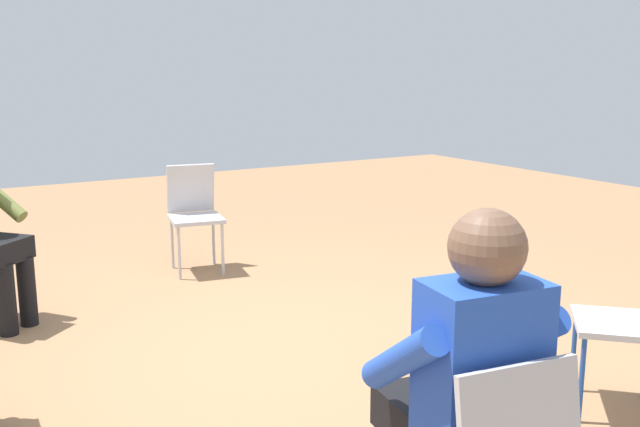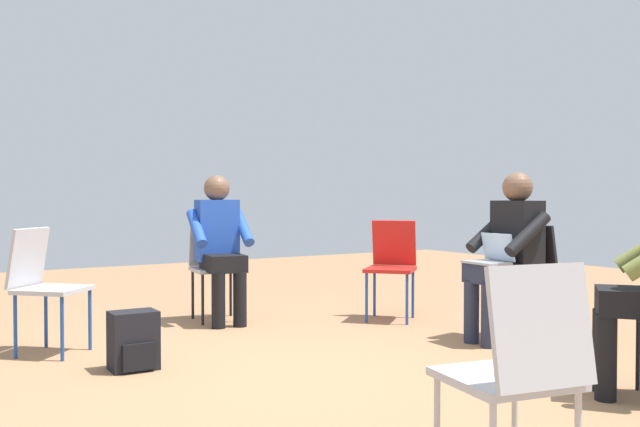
{
  "view_description": "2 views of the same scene",
  "coord_description": "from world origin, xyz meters",
  "px_view_note": "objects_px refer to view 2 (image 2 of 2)",
  "views": [
    {
      "loc": [
        3.37,
        -1.69,
        1.62
      ],
      "look_at": [
        0.25,
        0.18,
        0.87
      ],
      "focal_mm": 40.0,
      "sensor_mm": 36.0,
      "label": 1
    },
    {
      "loc": [
        -3.61,
        2.16,
        1.08
      ],
      "look_at": [
        -0.26,
        0.05,
        0.97
      ],
      "focal_mm": 40.0,
      "sensor_mm": 36.0,
      "label": 2
    }
  ],
  "objects_px": {
    "chair_northeast": "(43,280)",
    "chair_southeast": "(392,262)",
    "person_with_laptop": "(508,247)",
    "person_in_blue": "(220,240)",
    "chair_west": "(519,366)",
    "backpack_near_laptop_user": "(133,344)",
    "chair_east": "(215,262)",
    "chair_south": "(524,273)"
  },
  "relations": [
    {
      "from": "chair_east",
      "to": "person_with_laptop",
      "type": "bearing_deg",
      "value": 133.67
    },
    {
      "from": "chair_west",
      "to": "chair_southeast",
      "type": "bearing_deg",
      "value": 69.13
    },
    {
      "from": "chair_east",
      "to": "person_in_blue",
      "type": "xyz_separation_m",
      "value": [
        -0.16,
        0.02,
        0.2
      ]
    },
    {
      "from": "chair_south",
      "to": "person_in_blue",
      "type": "relative_size",
      "value": 0.69
    },
    {
      "from": "chair_west",
      "to": "chair_southeast",
      "type": "relative_size",
      "value": 1.0
    },
    {
      "from": "chair_east",
      "to": "chair_northeast",
      "type": "bearing_deg",
      "value": 30.53
    },
    {
      "from": "chair_southeast",
      "to": "chair_west",
      "type": "bearing_deg",
      "value": 106.4
    },
    {
      "from": "chair_northeast",
      "to": "chair_southeast",
      "type": "bearing_deg",
      "value": 130.62
    },
    {
      "from": "chair_southeast",
      "to": "person_with_laptop",
      "type": "relative_size",
      "value": 0.69
    },
    {
      "from": "chair_northeast",
      "to": "chair_west",
      "type": "distance_m",
      "value": 3.49
    },
    {
      "from": "chair_east",
      "to": "backpack_near_laptop_user",
      "type": "relative_size",
      "value": 2.36
    },
    {
      "from": "chair_south",
      "to": "chair_northeast",
      "type": "distance_m",
      "value": 3.41
    },
    {
      "from": "chair_northeast",
      "to": "chair_west",
      "type": "xyz_separation_m",
      "value": [
        -3.37,
        -0.87,
        0.0
      ]
    },
    {
      "from": "chair_south",
      "to": "person_in_blue",
      "type": "distance_m",
      "value": 2.47
    },
    {
      "from": "chair_northeast",
      "to": "chair_west",
      "type": "bearing_deg",
      "value": 58.93
    },
    {
      "from": "chair_west",
      "to": "person_in_blue",
      "type": "xyz_separation_m",
      "value": [
        3.83,
        -0.63,
        0.2
      ]
    },
    {
      "from": "person_with_laptop",
      "to": "person_in_blue",
      "type": "bearing_deg",
      "value": 40.65
    },
    {
      "from": "chair_south",
      "to": "person_with_laptop",
      "type": "xyz_separation_m",
      "value": [
        0.01,
        0.17,
        0.2
      ]
    },
    {
      "from": "person_with_laptop",
      "to": "backpack_near_laptop_user",
      "type": "bearing_deg",
      "value": 78.67
    },
    {
      "from": "backpack_near_laptop_user",
      "to": "person_with_laptop",
      "type": "bearing_deg",
      "value": -103.89
    },
    {
      "from": "chair_southeast",
      "to": "backpack_near_laptop_user",
      "type": "bearing_deg",
      "value": 60.88
    },
    {
      "from": "person_in_blue",
      "to": "backpack_near_laptop_user",
      "type": "xyz_separation_m",
      "value": [
        -1.21,
        1.12,
        -0.54
      ]
    },
    {
      "from": "chair_northeast",
      "to": "backpack_near_laptop_user",
      "type": "relative_size",
      "value": 2.36
    },
    {
      "from": "chair_east",
      "to": "person_in_blue",
      "type": "height_order",
      "value": "person_in_blue"
    },
    {
      "from": "chair_south",
      "to": "chair_east",
      "type": "xyz_separation_m",
      "value": [
        2.02,
        1.59,
        0.0
      ]
    },
    {
      "from": "chair_east",
      "to": "backpack_near_laptop_user",
      "type": "xyz_separation_m",
      "value": [
        -1.37,
        1.15,
        -0.34
      ]
    },
    {
      "from": "backpack_near_laptop_user",
      "to": "chair_east",
      "type": "bearing_deg",
      "value": -39.86
    },
    {
      "from": "backpack_near_laptop_user",
      "to": "person_in_blue",
      "type": "bearing_deg",
      "value": -42.88
    },
    {
      "from": "chair_south",
      "to": "backpack_near_laptop_user",
      "type": "distance_m",
      "value": 2.83
    },
    {
      "from": "chair_east",
      "to": "person_with_laptop",
      "type": "distance_m",
      "value": 2.47
    },
    {
      "from": "chair_northeast",
      "to": "person_in_blue",
      "type": "distance_m",
      "value": 1.58
    },
    {
      "from": "chair_south",
      "to": "chair_west",
      "type": "distance_m",
      "value": 2.99
    },
    {
      "from": "person_in_blue",
      "to": "backpack_near_laptop_user",
      "type": "height_order",
      "value": "person_in_blue"
    },
    {
      "from": "chair_northeast",
      "to": "chair_east",
      "type": "distance_m",
      "value": 1.64
    },
    {
      "from": "person_in_blue",
      "to": "backpack_near_laptop_user",
      "type": "relative_size",
      "value": 3.44
    },
    {
      "from": "chair_northeast",
      "to": "chair_south",
      "type": "bearing_deg",
      "value": 110.27
    },
    {
      "from": "person_with_laptop",
      "to": "backpack_near_laptop_user",
      "type": "height_order",
      "value": "person_with_laptop"
    },
    {
      "from": "chair_northeast",
      "to": "person_in_blue",
      "type": "xyz_separation_m",
      "value": [
        0.45,
        -1.5,
        0.2
      ]
    },
    {
      "from": "chair_southeast",
      "to": "chair_south",
      "type": "bearing_deg",
      "value": 151.58
    },
    {
      "from": "chair_south",
      "to": "backpack_near_laptop_user",
      "type": "xyz_separation_m",
      "value": [
        0.64,
        2.74,
        -0.34
      ]
    },
    {
      "from": "chair_south",
      "to": "chair_west",
      "type": "xyz_separation_m",
      "value": [
        -1.98,
        2.24,
        0.0
      ]
    },
    {
      "from": "chair_northeast",
      "to": "chair_southeast",
      "type": "height_order",
      "value": "same"
    }
  ]
}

